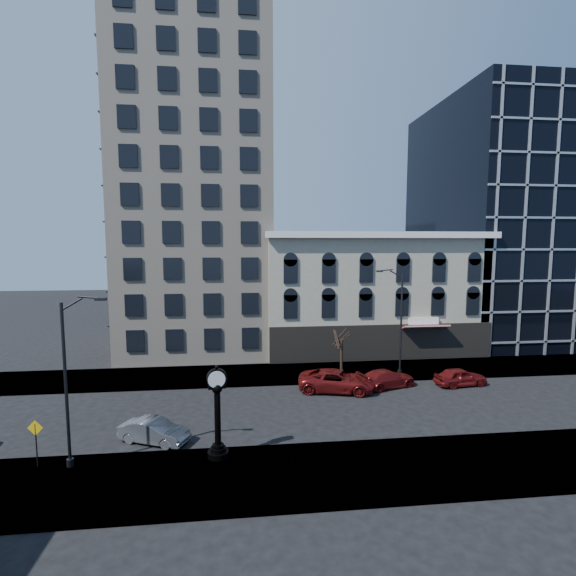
{
  "coord_description": "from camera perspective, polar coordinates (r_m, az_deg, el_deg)",
  "views": [
    {
      "loc": [
        -1.45,
        -27.29,
        11.33
      ],
      "look_at": [
        2.0,
        4.0,
        8.0
      ],
      "focal_mm": 26.0,
      "sensor_mm": 36.0,
      "label": 1
    }
  ],
  "objects": [
    {
      "name": "street_lamp_far",
      "position": [
        36.41,
        14.26,
        -0.79
      ],
      "size": [
        2.38,
        0.75,
        9.28
      ],
      "rotation": [
        0.0,
        0.0,
        2.93
      ],
      "color": "black",
      "rests_on": "sidewalk_far"
    },
    {
      "name": "car_far_a",
      "position": [
        33.17,
        6.66,
        -12.48
      ],
      "size": [
        6.35,
        4.02,
        1.63
      ],
      "primitive_type": "imported",
      "rotation": [
        0.0,
        0.0,
        1.33
      ],
      "color": "maroon",
      "rests_on": "ground"
    },
    {
      "name": "street_clock",
      "position": [
        23.14,
        -9.61,
        -16.84
      ],
      "size": [
        1.13,
        1.13,
        4.97
      ],
      "rotation": [
        0.0,
        0.0,
        0.18
      ],
      "color": "black",
      "rests_on": "sidewalk_near"
    },
    {
      "name": "sidewalk_far",
      "position": [
        37.07,
        -3.83,
        -11.67
      ],
      "size": [
        160.0,
        6.0,
        0.12
      ],
      "primitive_type": "cube",
      "color": "#99958B",
      "rests_on": "ground"
    },
    {
      "name": "cream_tower",
      "position": [
        47.09,
        -12.35,
        15.67
      ],
      "size": [
        15.9,
        15.4,
        42.5
      ],
      "color": "beige",
      "rests_on": "ground"
    },
    {
      "name": "car_far_b",
      "position": [
        34.74,
        13.34,
        -11.95
      ],
      "size": [
        5.19,
        3.39,
        1.4
      ],
      "primitive_type": "imported",
      "rotation": [
        0.0,
        0.0,
        1.89
      ],
      "color": "maroon",
      "rests_on": "ground"
    },
    {
      "name": "car_far_c",
      "position": [
        36.91,
        22.5,
        -11.15
      ],
      "size": [
        4.34,
        2.15,
        1.42
      ],
      "primitive_type": "imported",
      "rotation": [
        0.0,
        0.0,
        1.69
      ],
      "color": "maroon",
      "rests_on": "ground"
    },
    {
      "name": "glass_office",
      "position": [
        58.73,
        28.73,
        7.91
      ],
      "size": [
        20.0,
        20.15,
        28.0
      ],
      "color": "black",
      "rests_on": "ground"
    },
    {
      "name": "warning_sign",
      "position": [
        25.54,
        -31.23,
        -16.78
      ],
      "size": [
        0.79,
        0.13,
        2.43
      ],
      "rotation": [
        0.0,
        0.0,
        -0.11
      ],
      "color": "black",
      "rests_on": "sidewalk_near"
    },
    {
      "name": "street_lamp_near",
      "position": [
        23.05,
        -26.95,
        -5.92
      ],
      "size": [
        2.3,
        0.43,
        8.87
      ],
      "rotation": [
        0.0,
        0.0,
        -0.07
      ],
      "color": "black",
      "rests_on": "sidewalk_near"
    },
    {
      "name": "sidewalk_near",
      "position": [
        22.38,
        -1.88,
        -24.19
      ],
      "size": [
        160.0,
        6.0,
        0.12
      ],
      "primitive_type": "cube",
      "color": "#99958B",
      "rests_on": "ground"
    },
    {
      "name": "victorian_row",
      "position": [
        45.54,
        10.93,
        -0.8
      ],
      "size": [
        22.6,
        11.19,
        12.5
      ],
      "color": "#ABA58C",
      "rests_on": "ground"
    },
    {
      "name": "bare_tree_far",
      "position": [
        36.83,
        7.37,
        -6.07
      ],
      "size": [
        2.72,
        2.72,
        4.68
      ],
      "color": "black",
      "rests_on": "sidewalk_far"
    },
    {
      "name": "ground",
      "position": [
        29.58,
        -3.13,
        -16.49
      ],
      "size": [
        160.0,
        160.0,
        0.0
      ],
      "primitive_type": "plane",
      "color": "black",
      "rests_on": "ground"
    },
    {
      "name": "car_near_b",
      "position": [
        26.37,
        -17.86,
        -18.12
      ],
      "size": [
        4.26,
        2.85,
        1.33
      ],
      "primitive_type": "imported",
      "rotation": [
        0.0,
        0.0,
        1.18
      ],
      "color": "#595B60",
      "rests_on": "ground"
    }
  ]
}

